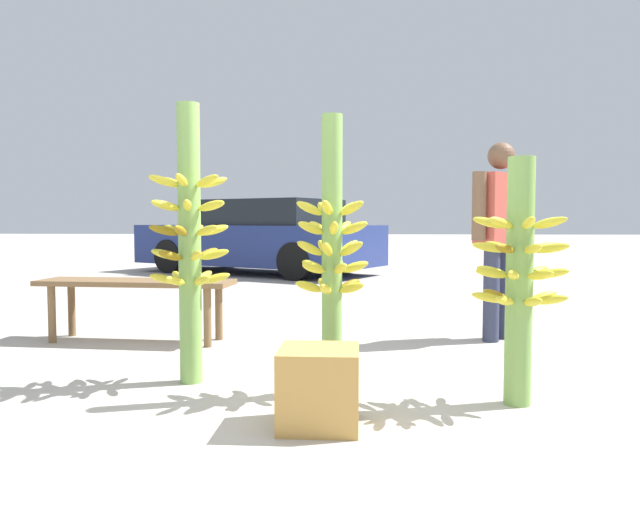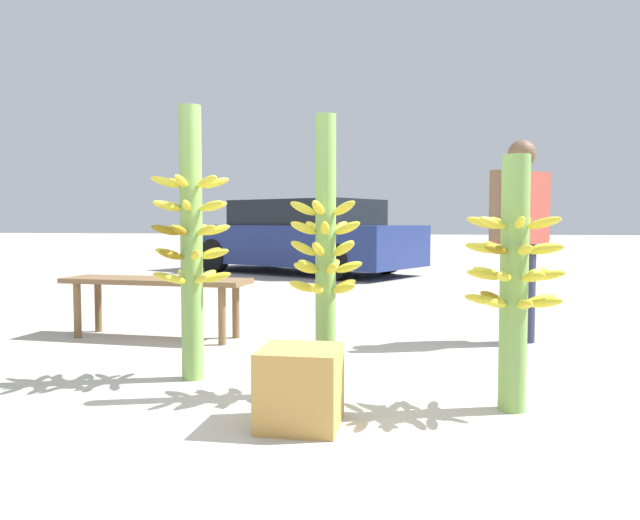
{
  "view_description": "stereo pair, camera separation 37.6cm",
  "coord_description": "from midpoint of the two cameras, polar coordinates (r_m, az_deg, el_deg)",
  "views": [
    {
      "loc": [
        0.18,
        -3.2,
        0.96
      ],
      "look_at": [
        -0.07,
        0.55,
        0.73
      ],
      "focal_mm": 35.0,
      "sensor_mm": 36.0,
      "label": 1
    },
    {
      "loc": [
        0.55,
        -3.16,
        0.96
      ],
      "look_at": [
        -0.07,
        0.55,
        0.73
      ],
      "focal_mm": 35.0,
      "sensor_mm": 36.0,
      "label": 2
    }
  ],
  "objects": [
    {
      "name": "parked_car",
      "position": [
        11.42,
        -6.56,
        2.05
      ],
      "size": [
        4.76,
        3.62,
        1.33
      ],
      "rotation": [
        0.0,
        0.0,
        1.09
      ],
      "color": "navy",
      "rests_on": "ground_plane"
    },
    {
      "name": "produce_crate",
      "position": [
        2.97,
        -3.79,
        -11.59
      ],
      "size": [
        0.37,
        0.37,
        0.37
      ],
      "color": "#C69347",
      "rests_on": "ground_plane"
    },
    {
      "name": "vendor_person",
      "position": [
        5.13,
        14.13,
        3.16
      ],
      "size": [
        0.56,
        0.55,
        1.58
      ],
      "rotation": [
        0.0,
        0.0,
        -2.37
      ],
      "color": "#2D334C",
      "rests_on": "ground_plane"
    },
    {
      "name": "banana_stalk_center",
      "position": [
        3.41,
        -2.05,
        0.6
      ],
      "size": [
        0.42,
        0.42,
        1.54
      ],
      "color": "#7AA851",
      "rests_on": "ground_plane"
    },
    {
      "name": "market_bench",
      "position": [
        5.22,
        -18.48,
        -2.51
      ],
      "size": [
        1.57,
        0.51,
        0.49
      ],
      "rotation": [
        0.0,
        0.0,
        -0.07
      ],
      "color": "brown",
      "rests_on": "ground_plane"
    },
    {
      "name": "banana_stalk_left",
      "position": [
        3.78,
        -14.65,
        1.75
      ],
      "size": [
        0.48,
        0.48,
        1.65
      ],
      "color": "#7AA851",
      "rests_on": "ground_plane"
    },
    {
      "name": "banana_stalk_right",
      "position": [
        3.33,
        14.74,
        -1.42
      ],
      "size": [
        0.49,
        0.49,
        1.29
      ],
      "color": "#7AA851",
      "rests_on": "ground_plane"
    },
    {
      "name": "ground_plane",
      "position": [
        3.34,
        -2.75,
        -13.14
      ],
      "size": [
        80.0,
        80.0,
        0.0
      ],
      "primitive_type": "plane",
      "color": "#B2AA9E"
    }
  ]
}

